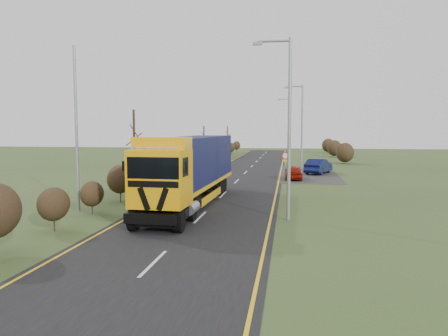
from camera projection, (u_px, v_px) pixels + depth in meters
name	position (u px, v px, depth m)	size (l,w,h in m)	color
ground	(213.00, 205.00, 26.95)	(160.00, 160.00, 0.00)	#34471E
road	(234.00, 184.00, 36.80)	(8.00, 120.00, 0.02)	black
layby	(307.00, 173.00, 45.68)	(6.00, 18.00, 0.02)	#322F2C
lane_markings	(233.00, 184.00, 36.49)	(7.52, 116.00, 0.01)	gold
hedgerow	(157.00, 167.00, 35.47)	(2.24, 102.04, 6.05)	black
lorry	(191.00, 166.00, 26.47)	(3.00, 15.46, 4.29)	black
car_red_hatchback	(294.00, 172.00, 40.32)	(1.54, 3.83, 1.31)	maroon
car_blue_sedan	(319.00, 166.00, 45.47)	(1.66, 4.76, 1.57)	#0B103D
streetlight_near	(287.00, 121.00, 21.95)	(1.95, 0.18, 9.18)	gray
streetlight_mid	(301.00, 126.00, 42.77)	(1.91, 0.18, 8.95)	gray
streetlight_far	(289.00, 126.00, 66.33)	(1.98, 0.19, 9.33)	gray
left_pole	(76.00, 130.00, 24.41)	(0.16, 0.16, 9.25)	gray
speed_sign	(285.00, 160.00, 40.47)	(0.70, 0.10, 2.53)	gray
warning_board	(285.00, 163.00, 46.73)	(0.64, 0.11, 1.67)	gray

